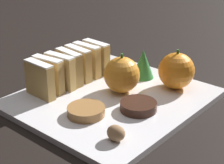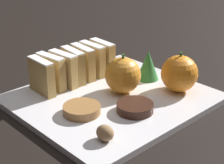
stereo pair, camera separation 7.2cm
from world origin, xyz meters
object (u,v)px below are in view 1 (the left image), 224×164
(orange_near, at_px, (121,75))
(chocolate_cookie, at_px, (138,106))
(orange_far, at_px, (176,71))
(walnut, at_px, (116,133))

(orange_near, bearing_deg, chocolate_cookie, -29.16)
(orange_far, xyz_separation_m, walnut, (0.03, -0.23, -0.02))
(orange_near, xyz_separation_m, chocolate_cookie, (0.07, -0.04, -0.03))
(orange_far, height_order, chocolate_cookie, orange_far)
(orange_near, xyz_separation_m, walnut, (0.11, -0.14, -0.02))
(walnut, bearing_deg, orange_near, 126.73)
(orange_far, relative_size, chocolate_cookie, 1.22)
(orange_near, relative_size, walnut, 2.56)
(orange_near, relative_size, chocolate_cookie, 1.19)
(orange_near, height_order, chocolate_cookie, orange_near)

